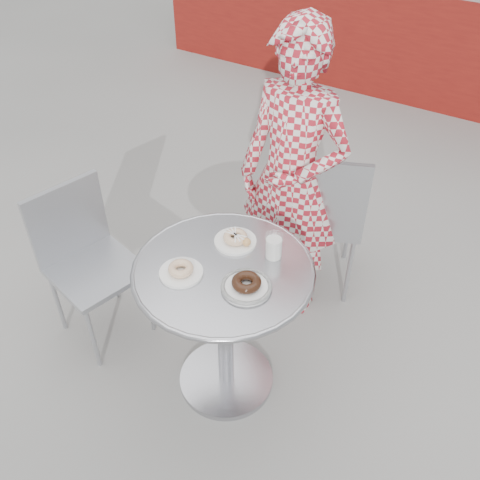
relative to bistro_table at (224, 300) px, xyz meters
The scene contains 9 objects.
ground 0.60m from the bistro_table, 108.87° to the right, with size 60.00×60.00×0.00m, color #999792.
bistro_table is the anchor object (origin of this frame).
chair_far 0.98m from the bistro_table, 87.85° to the left, with size 0.60×0.60×0.96m.
chair_left 0.83m from the bistro_table, behind, with size 0.51×0.50×0.87m.
seated_person 0.74m from the bistro_table, 93.94° to the left, with size 0.59×0.39×1.62m, color maroon.
plate_far 0.27m from the bistro_table, 104.58° to the left, with size 0.19×0.19×0.05m.
plate_near 0.28m from the bistro_table, 137.01° to the right, with size 0.18×0.18×0.05m.
plate_checker 0.26m from the bistro_table, 18.95° to the right, with size 0.21×0.21×0.05m.
milk_cup 0.33m from the bistro_table, 50.91° to the left, with size 0.07×0.07×0.12m.
Camera 1 is at (0.94, -1.32, 2.33)m, focal length 40.00 mm.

